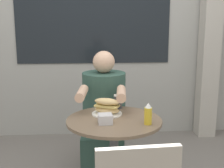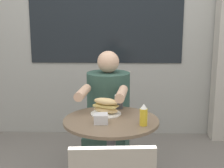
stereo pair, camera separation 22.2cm
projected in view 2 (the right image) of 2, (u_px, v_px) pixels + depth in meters
storefront_wall at (116, 15)px, 3.52m from camera, size 8.00×0.09×2.80m
cafe_table at (111, 147)px, 2.12m from camera, size 0.64×0.64×0.71m
diner_chair at (111, 109)px, 2.96m from camera, size 0.42×0.42×0.87m
seated_diner at (108, 126)px, 2.63m from camera, size 0.41×0.66×1.11m
sandwich_on_plate at (106, 107)px, 2.18m from camera, size 0.21×0.21×0.12m
drink_cup at (119, 102)px, 2.32m from camera, size 0.06×0.06×0.10m
napkin_box at (101, 119)px, 2.00m from camera, size 0.09×0.09×0.06m
condiment_bottle at (144, 115)px, 1.95m from camera, size 0.05×0.05×0.14m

